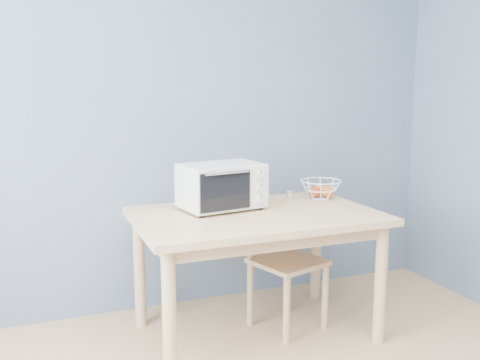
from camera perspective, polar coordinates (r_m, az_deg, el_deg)
name	(u,v)px	position (r m, az deg, el deg)	size (l,w,h in m)	color
room	(365,153)	(1.44, 13.17, 2.87)	(4.01, 4.51, 2.61)	tan
dining_table	(256,230)	(3.14, 1.72, -5.31)	(1.40, 0.90, 0.75)	#D6B380
toaster_oven	(219,186)	(3.16, -2.28, -0.63)	(0.51, 0.41, 0.28)	beige
fruit_basket	(320,189)	(3.54, 8.55, -0.97)	(0.33, 0.33, 0.12)	white
dining_chair	(283,263)	(3.34, 4.66, -8.81)	(0.48, 0.48, 0.82)	#D6B380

